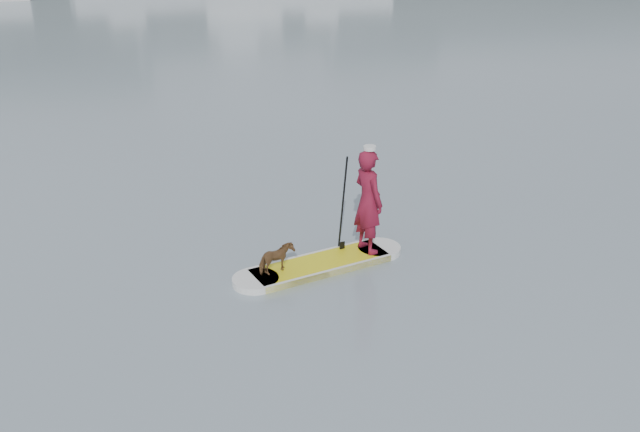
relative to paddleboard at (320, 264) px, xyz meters
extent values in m
plane|color=slate|center=(1.06, -1.01, -0.06)|extent=(140.00, 140.00, 0.00)
cube|color=yellow|center=(0.00, 0.00, 0.00)|extent=(2.62, 1.41, 0.12)
cylinder|color=silver|center=(-1.21, -0.32, 0.00)|extent=(0.80, 0.80, 0.12)
cylinder|color=silver|center=(1.21, 0.32, 0.00)|extent=(0.80, 0.80, 0.12)
cube|color=silver|center=(-0.09, 0.36, 0.00)|extent=(2.43, 0.70, 0.12)
cube|color=silver|center=(0.09, -0.36, 0.00)|extent=(2.43, 0.70, 0.12)
imported|color=maroon|center=(0.95, 0.25, 1.02)|extent=(0.65, 0.81, 1.92)
cylinder|color=silver|center=(0.95, 0.25, 2.02)|extent=(0.22, 0.22, 0.07)
imported|color=#502E1B|center=(-0.82, -0.22, 0.32)|extent=(0.68, 0.51, 0.52)
cylinder|color=black|center=(0.52, 0.40, 0.94)|extent=(0.11, 0.30, 1.89)
cube|color=black|center=(0.52, 0.40, 0.04)|extent=(0.10, 0.04, 0.32)
camera|label=1|loc=(-2.72, -10.90, 5.85)|focal=40.00mm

